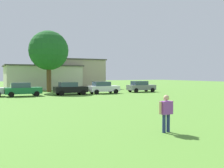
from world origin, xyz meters
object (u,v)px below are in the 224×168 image
Objects in this scene: adult_bystander at (166,110)px; parked_car_gray_5 at (141,86)px; parked_car_green_2 at (23,89)px; parked_car_white_4 at (103,87)px; tree_far_right at (49,51)px; parked_car_black_3 at (70,88)px.

adult_bystander reaches higher than parked_car_gray_5.
parked_car_green_2 and parked_car_gray_5 have the same top height.
parked_car_white_4 is 10.55m from tree_far_right.
tree_far_right is (1.21, 30.44, 5.28)m from adult_bystander.
parked_car_black_3 is 0.46× the size of tree_far_right.
tree_far_right is at bearing 100.68° from parked_car_black_3.
parked_car_white_4 is (10.80, -0.11, 0.00)m from parked_car_green_2.
adult_bystander is 0.41× the size of parked_car_gray_5.
parked_car_black_3 is (2.49, 23.62, -0.18)m from adult_bystander.
tree_far_right is (-12.67, 6.14, 5.45)m from parked_car_gray_5.
tree_far_right reaches higher than parked_car_black_3.
adult_bystander is 0.41× the size of parked_car_black_3.
parked_car_black_3 is 8.82m from tree_far_right.
parked_car_black_3 is at bearing -177.52° from parked_car_white_4.
parked_car_white_4 is at bearing -0.59° from parked_car_green_2.
parked_car_green_2 is 1.00× the size of parked_car_gray_5.
adult_bystander is 23.75m from parked_car_black_3.
parked_car_green_2 is (-3.43, 23.94, -0.18)m from adult_bystander.
parked_car_gray_5 is (11.38, 0.67, 0.00)m from parked_car_black_3.
parked_car_green_2 is 1.00× the size of parked_car_black_3.
parked_car_gray_5 is at bearing 56.03° from adult_bystander.
adult_bystander is 0.41× the size of parked_car_green_2.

